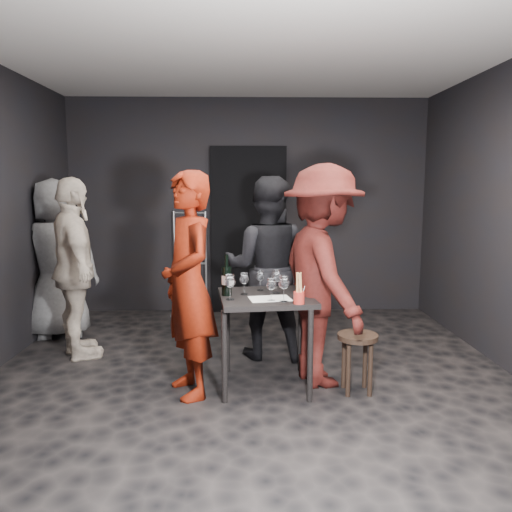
{
  "coord_description": "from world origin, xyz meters",
  "views": [
    {
      "loc": [
        -0.05,
        -3.87,
        1.62
      ],
      "look_at": [
        0.05,
        0.25,
        1.03
      ],
      "focal_mm": 35.0,
      "sensor_mm": 36.0,
      "label": 1
    }
  ],
  "objects_px": {
    "woman_black": "(267,256)",
    "wine_bottle": "(227,280)",
    "breadstick_cup": "(299,289)",
    "hand_truck": "(191,296)",
    "stool": "(357,347)",
    "server_red": "(188,267)",
    "tasting_table": "(266,307)",
    "bystander_cream": "(74,257)",
    "bystander_grey": "(56,249)",
    "man_maroon": "(323,255)"
  },
  "relations": [
    {
      "from": "woman_black",
      "to": "wine_bottle",
      "type": "relative_size",
      "value": 5.9
    },
    {
      "from": "breadstick_cup",
      "to": "hand_truck",
      "type": "bearing_deg",
      "value": 112.77
    },
    {
      "from": "stool",
      "to": "server_red",
      "type": "xyz_separation_m",
      "value": [
        -1.31,
        0.02,
        0.63
      ]
    },
    {
      "from": "tasting_table",
      "to": "bystander_cream",
      "type": "height_order",
      "value": "bystander_cream"
    },
    {
      "from": "woman_black",
      "to": "bystander_cream",
      "type": "distance_m",
      "value": 1.79
    },
    {
      "from": "stool",
      "to": "woman_black",
      "type": "relative_size",
      "value": 0.24
    },
    {
      "from": "bystander_grey",
      "to": "breadstick_cup",
      "type": "xyz_separation_m",
      "value": [
        2.39,
        -1.68,
        -0.09
      ]
    },
    {
      "from": "woman_black",
      "to": "breadstick_cup",
      "type": "height_order",
      "value": "woman_black"
    },
    {
      "from": "man_maroon",
      "to": "hand_truck",
      "type": "bearing_deg",
      "value": 15.35
    },
    {
      "from": "bystander_cream",
      "to": "woman_black",
      "type": "bearing_deg",
      "value": -118.78
    },
    {
      "from": "hand_truck",
      "to": "server_red",
      "type": "bearing_deg",
      "value": -70.12
    },
    {
      "from": "hand_truck",
      "to": "bystander_grey",
      "type": "relative_size",
      "value": 0.68
    },
    {
      "from": "hand_truck",
      "to": "bystander_cream",
      "type": "distance_m",
      "value": 1.94
    },
    {
      "from": "server_red",
      "to": "hand_truck",
      "type": "bearing_deg",
      "value": 161.79
    },
    {
      "from": "man_maroon",
      "to": "wine_bottle",
      "type": "distance_m",
      "value": 0.8
    },
    {
      "from": "tasting_table",
      "to": "wine_bottle",
      "type": "xyz_separation_m",
      "value": [
        -0.31,
        -0.0,
        0.22
      ]
    },
    {
      "from": "server_red",
      "to": "breadstick_cup",
      "type": "xyz_separation_m",
      "value": [
        0.83,
        -0.16,
        -0.14
      ]
    },
    {
      "from": "tasting_table",
      "to": "stool",
      "type": "relative_size",
      "value": 1.6
    },
    {
      "from": "server_red",
      "to": "bystander_grey",
      "type": "bearing_deg",
      "value": -158.45
    },
    {
      "from": "stool",
      "to": "server_red",
      "type": "distance_m",
      "value": 1.45
    },
    {
      "from": "tasting_table",
      "to": "server_red",
      "type": "xyz_separation_m",
      "value": [
        -0.6,
        -0.14,
        0.35
      ]
    },
    {
      "from": "man_maroon",
      "to": "bystander_grey",
      "type": "relative_size",
      "value": 1.11
    },
    {
      "from": "hand_truck",
      "to": "bystander_grey",
      "type": "xyz_separation_m",
      "value": [
        -1.31,
        -0.9,
        0.72
      ]
    },
    {
      "from": "server_red",
      "to": "woman_black",
      "type": "bearing_deg",
      "value": 119.37
    },
    {
      "from": "wine_bottle",
      "to": "breadstick_cup",
      "type": "bearing_deg",
      "value": -28.18
    },
    {
      "from": "stool",
      "to": "bystander_grey",
      "type": "xyz_separation_m",
      "value": [
        -2.87,
        1.54,
        0.59
      ]
    },
    {
      "from": "woman_black",
      "to": "breadstick_cup",
      "type": "xyz_separation_m",
      "value": [
        0.19,
        -1.02,
        -0.1
      ]
    },
    {
      "from": "breadstick_cup",
      "to": "bystander_grey",
      "type": "bearing_deg",
      "value": 144.93
    },
    {
      "from": "woman_black",
      "to": "bystander_grey",
      "type": "xyz_separation_m",
      "value": [
        -2.2,
        0.66,
        -0.01
      ]
    },
    {
      "from": "server_red",
      "to": "wine_bottle",
      "type": "relative_size",
      "value": 6.11
    },
    {
      "from": "bystander_cream",
      "to": "bystander_grey",
      "type": "xyz_separation_m",
      "value": [
        -0.41,
        0.66,
        -0.0
      ]
    },
    {
      "from": "bystander_grey",
      "to": "wine_bottle",
      "type": "bearing_deg",
      "value": 129.92
    },
    {
      "from": "server_red",
      "to": "wine_bottle",
      "type": "xyz_separation_m",
      "value": [
        0.29,
        0.13,
        -0.12
      ]
    },
    {
      "from": "server_red",
      "to": "tasting_table",
      "type": "bearing_deg",
      "value": 78.6
    },
    {
      "from": "bystander_cream",
      "to": "wine_bottle",
      "type": "xyz_separation_m",
      "value": [
        1.44,
        -0.73,
        -0.08
      ]
    },
    {
      "from": "stool",
      "to": "breadstick_cup",
      "type": "distance_m",
      "value": 0.71
    },
    {
      "from": "tasting_table",
      "to": "wine_bottle",
      "type": "relative_size",
      "value": 2.29
    },
    {
      "from": "man_maroon",
      "to": "woman_black",
      "type": "bearing_deg",
      "value": 17.18
    },
    {
      "from": "woman_black",
      "to": "bystander_grey",
      "type": "distance_m",
      "value": 2.3
    },
    {
      "from": "man_maroon",
      "to": "stool",
      "type": "bearing_deg",
      "value": -146.63
    },
    {
      "from": "stool",
      "to": "bystander_cream",
      "type": "relative_size",
      "value": 0.25
    },
    {
      "from": "tasting_table",
      "to": "man_maroon",
      "type": "relative_size",
      "value": 0.35
    },
    {
      "from": "hand_truck",
      "to": "tasting_table",
      "type": "height_order",
      "value": "hand_truck"
    },
    {
      "from": "tasting_table",
      "to": "bystander_cream",
      "type": "bearing_deg",
      "value": 157.46
    },
    {
      "from": "hand_truck",
      "to": "woman_black",
      "type": "bearing_deg",
      "value": -46.31
    },
    {
      "from": "bystander_cream",
      "to": "breadstick_cup",
      "type": "distance_m",
      "value": 2.23
    },
    {
      "from": "hand_truck",
      "to": "stool",
      "type": "relative_size",
      "value": 2.77
    },
    {
      "from": "hand_truck",
      "to": "woman_black",
      "type": "height_order",
      "value": "woman_black"
    },
    {
      "from": "woman_black",
      "to": "man_maroon",
      "type": "bearing_deg",
      "value": 132.32
    },
    {
      "from": "bystander_grey",
      "to": "wine_bottle",
      "type": "xyz_separation_m",
      "value": [
        1.85,
        -1.39,
        -0.08
      ]
    }
  ]
}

